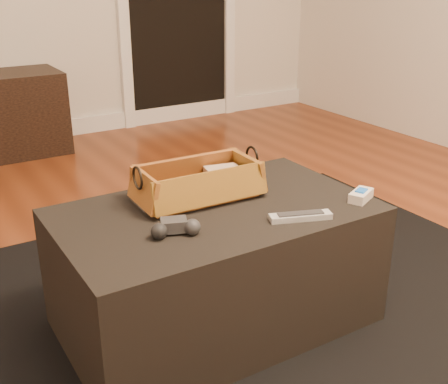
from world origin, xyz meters
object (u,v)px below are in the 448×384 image
tv_remote (195,193)px  cream_gadget (361,195)px  game_controller (175,227)px  wicker_basket (198,184)px  ottoman (216,267)px  silver_remote (300,216)px

tv_remote → cream_gadget: tv_remote is taller
tv_remote → game_controller: size_ratio=1.46×
tv_remote → game_controller: (-0.17, -0.19, -0.00)m
wicker_basket → cream_gadget: (0.45, -0.30, -0.03)m
ottoman → silver_remote: bearing=-48.8°
ottoman → wicker_basket: 0.28m
tv_remote → silver_remote: size_ratio=1.14×
game_controller → ottoman: bearing=27.6°
game_controller → cream_gadget: 0.65m
cream_gadget → wicker_basket: bearing=146.6°
ottoman → tv_remote: size_ratio=4.50×
ottoman → cream_gadget: 0.53m
game_controller → wicker_basket: bearing=47.3°
tv_remote → wicker_basket: size_ratio=0.52×
wicker_basket → game_controller: size_ratio=2.82×
ottoman → cream_gadget: size_ratio=8.89×
silver_remote → ottoman: bearing=131.2°
ottoman → tv_remote: (-0.02, 0.09, 0.24)m
tv_remote → silver_remote: bearing=-59.7°
ottoman → game_controller: 0.32m
wicker_basket → cream_gadget: wicker_basket is taller
tv_remote → silver_remote: (0.20, -0.30, -0.02)m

